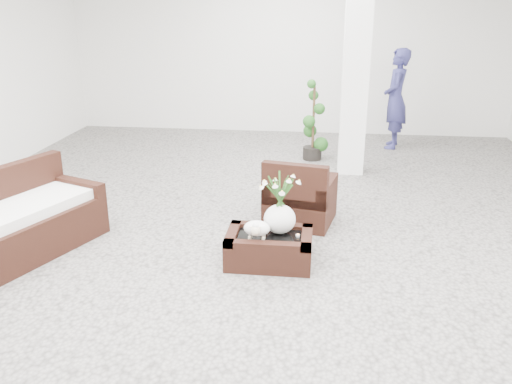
# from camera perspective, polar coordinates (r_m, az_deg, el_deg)

# --- Properties ---
(ground) EXTENTS (11.00, 11.00, 0.00)m
(ground) POSITION_cam_1_polar(r_m,az_deg,el_deg) (6.36, 0.11, -4.96)
(ground) COLOR gray
(ground) RESTS_ON ground
(column) EXTENTS (0.40, 0.40, 3.50)m
(column) POSITION_cam_1_polar(r_m,az_deg,el_deg) (8.60, 10.61, 13.37)
(column) COLOR white
(column) RESTS_ON ground
(coffee_table) EXTENTS (0.90, 0.60, 0.31)m
(coffee_table) POSITION_cam_1_polar(r_m,az_deg,el_deg) (5.74, 1.41, -6.11)
(coffee_table) COLOR #33170F
(coffee_table) RESTS_ON ground
(sheep_figurine) EXTENTS (0.28, 0.23, 0.21)m
(sheep_figurine) POSITION_cam_1_polar(r_m,az_deg,el_deg) (5.55, 0.09, -4.07)
(sheep_figurine) COLOR white
(sheep_figurine) RESTS_ON coffee_table
(planter_narcissus) EXTENTS (0.44, 0.44, 0.80)m
(planter_narcissus) POSITION_cam_1_polar(r_m,az_deg,el_deg) (5.61, 2.57, -0.59)
(planter_narcissus) COLOR white
(planter_narcissus) RESTS_ON coffee_table
(tealight) EXTENTS (0.04, 0.04, 0.03)m
(tealight) POSITION_cam_1_polar(r_m,az_deg,el_deg) (5.67, 4.47, -4.61)
(tealight) COLOR white
(tealight) RESTS_ON coffee_table
(armchair) EXTENTS (0.93, 0.91, 0.85)m
(armchair) POSITION_cam_1_polar(r_m,az_deg,el_deg) (6.72, 4.78, 0.25)
(armchair) COLOR #33170F
(armchair) RESTS_ON ground
(loveseat) EXTENTS (1.41, 1.91, 0.92)m
(loveseat) POSITION_cam_1_polar(r_m,az_deg,el_deg) (6.39, -23.60, -2.11)
(loveseat) COLOR #33170F
(loveseat) RESTS_ON ground
(topiary) EXTENTS (0.37, 0.37, 1.37)m
(topiary) POSITION_cam_1_polar(r_m,az_deg,el_deg) (9.39, 6.13, 7.52)
(topiary) COLOR #1D4B18
(topiary) RESTS_ON ground
(shopper) EXTENTS (0.53, 0.73, 1.85)m
(shopper) POSITION_cam_1_polar(r_m,az_deg,el_deg) (10.43, 14.63, 9.56)
(shopper) COLOR navy
(shopper) RESTS_ON ground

